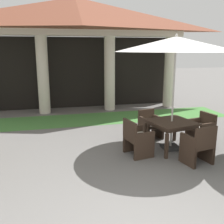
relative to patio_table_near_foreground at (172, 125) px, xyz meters
The scene contains 8 objects.
background_pavilion 5.96m from the patio_table_near_foreground, 110.18° to the left, with size 9.26×2.81×4.44m.
lawn_strip 3.96m from the patio_table_near_foreground, 117.80° to the left, with size 11.06×1.79×0.01m, color #47843D.
patio_table_near_foreground is the anchor object (origin of this frame).
patio_umbrella_near_foreground 1.98m from the patio_table_near_foreground, ahead, with size 2.95×2.95×2.88m.
patio_chair_near_foreground_south 1.03m from the patio_table_near_foreground, 79.50° to the right, with size 0.68×0.62×0.91m.
patio_chair_near_foreground_west 1.03m from the patio_table_near_foreground, 169.50° to the right, with size 0.64×0.71×0.89m.
patio_chair_near_foreground_north 1.03m from the patio_table_near_foreground, 100.50° to the left, with size 0.64×0.67×0.79m.
patio_chair_near_foreground_east 1.03m from the patio_table_near_foreground, 10.50° to the left, with size 0.63×0.70×0.84m.
Camera 1 is at (-1.21, -2.73, 2.54)m, focal length 42.73 mm.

